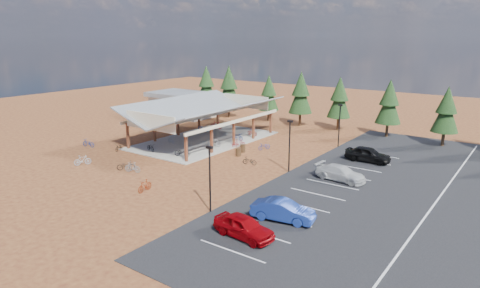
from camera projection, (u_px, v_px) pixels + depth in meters
ground at (236, 168)px, 43.13m from camera, size 140.00×140.00×0.00m
asphalt_lot at (439, 198)px, 35.01m from camera, size 27.00×44.00×0.04m
concrete_pad at (205, 140)px, 54.29m from camera, size 10.60×18.60×0.10m
bike_pavilion at (204, 111)px, 53.35m from camera, size 11.65×19.40×4.97m
outbuilding at (183, 104)px, 70.38m from camera, size 11.00×7.00×3.90m
lamp_post_0 at (210, 174)px, 31.70m from camera, size 0.50×0.25×5.14m
lamp_post_1 at (289, 142)px, 41.14m from camera, size 0.50×0.25×5.14m
lamp_post_2 at (339, 122)px, 50.57m from camera, size 0.50×0.25×5.14m
trash_bin_0 at (243, 148)px, 48.87m from camera, size 0.60×0.60×0.90m
trash_bin_1 at (238, 152)px, 47.27m from camera, size 0.60×0.60×0.90m
pine_0 at (206, 84)px, 73.08m from camera, size 3.44×3.44×8.00m
pine_1 at (229, 86)px, 68.52m from camera, size 3.58×3.58×8.35m
pine_2 at (269, 93)px, 65.69m from camera, size 3.07×3.07×7.16m
pine_3 at (301, 93)px, 62.05m from camera, size 3.42×3.42×7.98m
pine_4 at (339, 98)px, 59.30m from camera, size 3.23×3.23×7.51m
pine_5 at (389, 102)px, 55.18m from camera, size 3.26×3.26×7.59m
pine_6 at (446, 110)px, 50.53m from camera, size 3.11×3.11×7.25m
bike_0 at (151, 148)px, 48.87m from camera, size 1.72×1.00×0.85m
bike_1 at (171, 140)px, 52.38m from camera, size 1.53×0.79×0.88m
bike_2 at (204, 128)px, 59.10m from camera, size 1.85×0.73×0.96m
bike_3 at (216, 125)px, 60.57m from camera, size 1.86×0.97×1.08m
bike_4 at (182, 152)px, 46.67m from camera, size 1.95×1.02×0.97m
bike_5 at (214, 142)px, 50.95m from camera, size 1.85×0.67×1.09m
bike_6 at (237, 137)px, 54.01m from camera, size 1.69×0.60×0.89m
bike_7 at (252, 132)px, 56.49m from camera, size 1.55×0.49×0.92m
bike_8 at (119, 147)px, 49.47m from camera, size 1.11×1.66×0.82m
bike_9 at (82, 160)px, 43.97m from camera, size 1.20×1.77×1.04m
bike_10 at (88, 143)px, 51.12m from camera, size 1.88×0.89×0.95m
bike_11 at (145, 186)px, 36.54m from camera, size 0.74×1.78×1.03m
bike_12 at (126, 166)px, 42.35m from camera, size 1.65×1.68×0.92m
bike_13 at (133, 167)px, 41.65m from camera, size 1.79×0.94×1.04m
bike_14 at (264, 146)px, 49.87m from camera, size 1.10×1.70×0.84m
bike_15 at (239, 143)px, 50.94m from camera, size 1.44×1.50×0.97m
bike_16 at (250, 161)px, 44.12m from camera, size 1.62×0.83×0.81m
car_0 at (244, 226)px, 28.12m from camera, size 4.54×2.18×1.49m
car_1 at (283, 210)px, 30.67m from camera, size 4.82×2.46×1.51m
car_3 at (341, 173)px, 39.18m from camera, size 4.85×2.29×1.37m
car_4 at (368, 154)px, 44.99m from camera, size 4.68×1.90×1.59m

